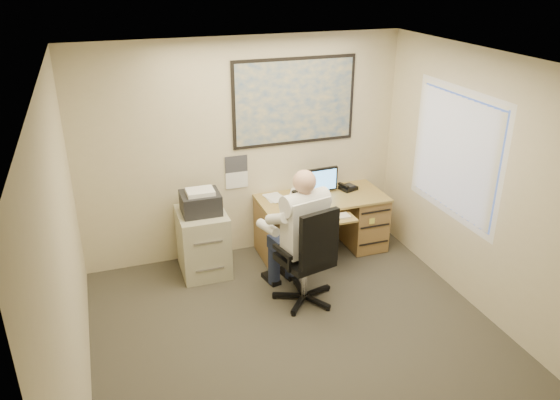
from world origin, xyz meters
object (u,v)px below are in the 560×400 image
object	(u,v)px
office_chair	(305,275)
person	(304,237)
desk	(344,215)
filing_cabinet	(203,236)

from	to	relation	value
office_chair	person	distance (m)	0.43
office_chair	person	bearing A→B (deg)	68.06
desk	office_chair	xyz separation A→B (m)	(-0.96, -1.05, -0.10)
filing_cabinet	person	xyz separation A→B (m)	(0.91, -0.95, 0.30)
desk	office_chair	bearing A→B (deg)	-132.40
filing_cabinet	person	size ratio (longest dim) A/B	0.70
desk	person	world-z (taller)	person
filing_cabinet	office_chair	distance (m)	1.37
desk	filing_cabinet	xyz separation A→B (m)	(-1.86, -0.02, 0.02)
office_chair	desk	bearing A→B (deg)	34.29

